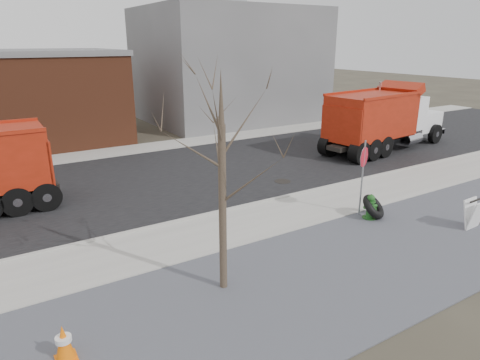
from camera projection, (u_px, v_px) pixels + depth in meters
ground at (269, 223)px, 14.12m from camera, size 120.00×120.00×0.00m
gravel_verge at (346, 268)px, 11.29m from camera, size 60.00×5.00×0.03m
sidewalk at (264, 219)px, 14.32m from camera, size 60.00×2.50×0.06m
curb at (244, 206)px, 15.36m from camera, size 60.00×0.15×0.11m
road at (187, 174)px, 19.21m from camera, size 60.00×9.40×0.02m
far_sidewalk at (144, 148)px, 23.81m from camera, size 60.00×2.00×0.06m
building_grey at (228, 65)px, 31.94m from camera, size 12.00×10.00×8.00m
bare_tree at (222, 157)px, 9.40m from camera, size 3.20×3.20×5.20m
fire_hydrant at (370, 208)px, 14.29m from camera, size 0.50×0.49×0.88m
truck_tire at (373, 207)px, 14.36m from camera, size 1.20×1.15×0.85m
stop_sign at (363, 165)px, 14.19m from camera, size 0.66×0.32×2.63m
sandwich_board at (474, 214)px, 13.48m from camera, size 0.72×0.47×0.98m
traffic_cone_near at (64, 343)px, 7.94m from camera, size 0.39×0.39×0.75m
dump_truck_red_a at (384, 117)px, 23.02m from camera, size 8.87×3.40×3.55m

